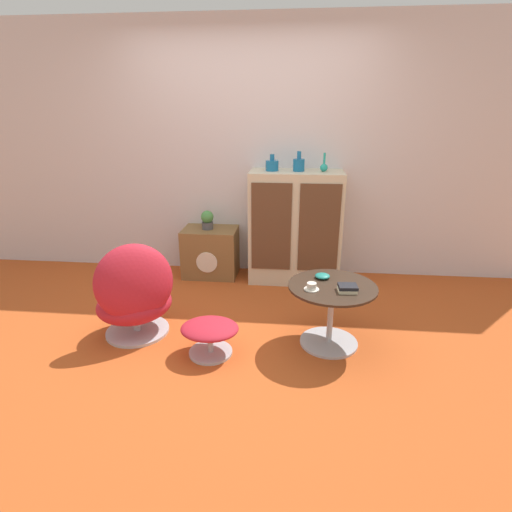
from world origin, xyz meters
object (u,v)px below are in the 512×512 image
at_px(ottoman, 210,332).
at_px(coffee_table, 331,307).
at_px(vase_inner_right, 324,167).
at_px(sideboard, 295,227).
at_px(book_stack, 347,288).
at_px(tv_console, 211,252).
at_px(vase_leftmost, 272,165).
at_px(bowl, 322,276).
at_px(egg_chair, 135,295).
at_px(teacup, 312,287).
at_px(vase_inner_left, 299,164).
at_px(potted_plant, 207,220).

relative_size(ottoman, coffee_table, 0.65).
xyz_separation_m(coffee_table, vase_inner_right, (-0.03, 1.27, 0.88)).
height_order(sideboard, book_stack, sideboard).
distance_m(tv_console, ottoman, 1.55).
bearing_deg(sideboard, vase_leftmost, 179.10).
relative_size(coffee_table, bowl, 5.79).
relative_size(egg_chair, bowl, 7.06).
bearing_deg(egg_chair, teacup, -2.53).
relative_size(vase_inner_right, book_stack, 1.24).
bearing_deg(vase_leftmost, teacup, -74.43).
relative_size(tv_console, vase_inner_left, 2.99).
bearing_deg(coffee_table, teacup, -150.83).
bearing_deg(tv_console, vase_leftmost, -1.96).
distance_m(potted_plant, teacup, 1.75).
xyz_separation_m(teacup, bowl, (0.09, 0.22, -0.00)).
bearing_deg(coffee_table, ottoman, -165.81).
xyz_separation_m(sideboard, potted_plant, (-0.93, 0.03, 0.05)).
xyz_separation_m(vase_leftmost, vase_inner_left, (0.26, 0.00, 0.01)).
bearing_deg(teacup, bowl, 67.76).
bearing_deg(coffee_table, egg_chair, -178.95).
xyz_separation_m(tv_console, ottoman, (0.31, -1.52, -0.08)).
bearing_deg(teacup, vase_inner_right, 84.52).
bearing_deg(teacup, tv_console, 126.93).
relative_size(sideboard, coffee_table, 1.75).
distance_m(egg_chair, teacup, 1.37).
distance_m(teacup, book_stack, 0.25).
distance_m(ottoman, bowl, 0.96).
relative_size(potted_plant, book_stack, 1.38).
bearing_deg(tv_console, teacup, -53.07).
bearing_deg(vase_inner_left, tv_console, 178.60).
distance_m(ottoman, potted_plant, 1.62).
distance_m(tv_console, vase_leftmost, 1.15).
distance_m(coffee_table, book_stack, 0.24).
xyz_separation_m(sideboard, teacup, (0.13, -1.36, -0.06)).
relative_size(ottoman, potted_plant, 2.16).
bearing_deg(teacup, vase_inner_left, 94.86).
relative_size(vase_inner_left, bowl, 1.69).
height_order(coffee_table, teacup, teacup).
bearing_deg(book_stack, vase_leftmost, 114.86).
relative_size(potted_plant, teacup, 1.79).
xyz_separation_m(vase_leftmost, book_stack, (0.63, -1.37, -0.69)).
relative_size(sideboard, potted_plant, 5.79).
bearing_deg(egg_chair, bowl, 6.27).
height_order(coffee_table, book_stack, book_stack).
distance_m(sideboard, potted_plant, 0.93).
relative_size(ottoman, teacup, 3.87).
relative_size(tv_console, egg_chair, 0.72).
bearing_deg(vase_leftmost, tv_console, 178.04).
distance_m(coffee_table, vase_leftmost, 1.64).
distance_m(vase_inner_right, bowl, 1.33).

